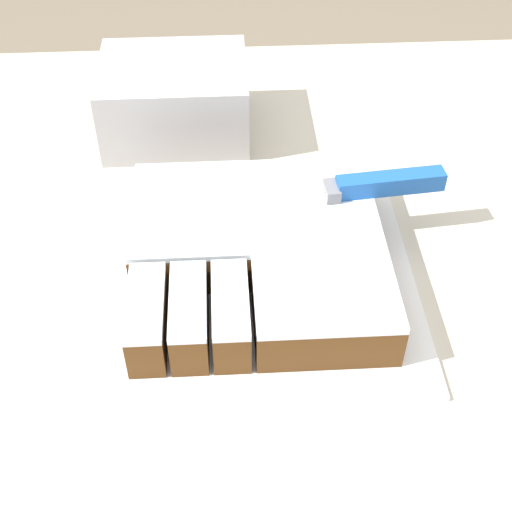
% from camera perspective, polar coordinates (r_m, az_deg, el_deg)
% --- Properties ---
extents(countertop, '(1.40, 1.10, 0.91)m').
position_cam_1_polar(countertop, '(1.17, 1.70, -17.68)').
color(countertop, beige).
rests_on(countertop, ground_plane).
extents(cake_board, '(0.35, 0.35, 0.01)m').
position_cam_1_polar(cake_board, '(0.80, -0.00, -1.61)').
color(cake_board, white).
rests_on(cake_board, countertop).
extents(cake, '(0.28, 0.28, 0.06)m').
position_cam_1_polar(cake, '(0.78, 0.19, 0.14)').
color(cake, brown).
rests_on(cake, cake_board).
extents(knife, '(0.30, 0.06, 0.02)m').
position_cam_1_polar(knife, '(0.82, 8.51, 5.47)').
color(knife, silver).
rests_on(knife, cake).
extents(storage_box, '(0.20, 0.16, 0.10)m').
position_cam_1_polar(storage_box, '(1.01, -6.51, 12.33)').
color(storage_box, '#B2B2B7').
rests_on(storage_box, countertop).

